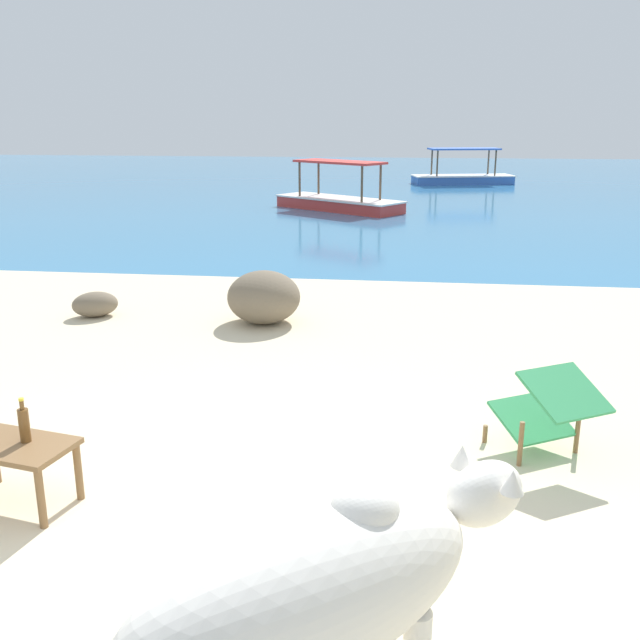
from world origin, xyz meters
name	(u,v)px	position (x,y,z in m)	size (l,w,h in m)	color
sand_beach	(222,542)	(0.00, 0.00, 0.02)	(18.00, 14.00, 0.04)	beige
water_surface	(380,187)	(0.00, 22.00, 0.00)	(60.00, 36.00, 0.03)	teal
cow	(319,592)	(0.76, -1.37, 0.76)	(1.69, 1.61, 1.10)	silver
low_bench_table	(13,453)	(-1.41, 0.23, 0.40)	(0.83, 0.59, 0.43)	brown
bottle	(24,424)	(-1.33, 0.27, 0.59)	(0.07, 0.07, 0.30)	brown
deck_chair_near	(547,408)	(2.09, 1.35, 0.42)	(0.85, 0.93, 0.68)	brown
shore_rock_large	(95,304)	(-2.82, 4.57, 0.20)	(0.56, 0.39, 0.31)	#756651
shore_rock_medium	(264,297)	(-0.66, 4.56, 0.36)	(0.88, 0.88, 0.64)	#756651
boat_blue	(463,176)	(2.95, 23.49, 0.29)	(3.84, 1.97, 1.29)	#3866B7
boat_red	(339,200)	(-0.84, 15.50, 0.29)	(3.68, 3.04, 1.29)	#C63833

